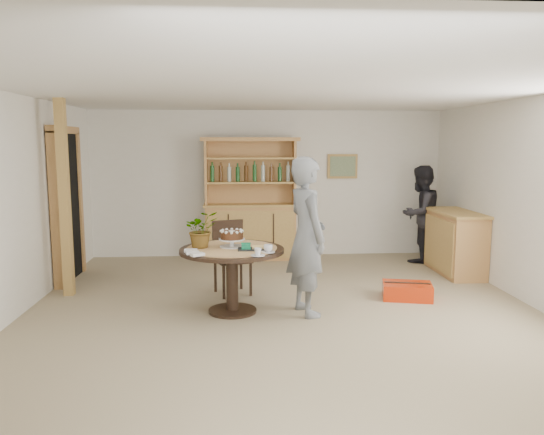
{
  "coord_description": "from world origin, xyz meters",
  "views": [
    {
      "loc": [
        -0.52,
        -5.61,
        1.95
      ],
      "look_at": [
        -0.1,
        0.75,
        1.05
      ],
      "focal_mm": 35.0,
      "sensor_mm": 36.0,
      "label": 1
    }
  ],
  "objects_px": {
    "hutch": "(251,218)",
    "dining_table": "(232,261)",
    "red_suitcase": "(407,291)",
    "adult_person": "(420,214)",
    "sideboard": "(455,242)",
    "teen_boy": "(307,236)",
    "dining_chair": "(231,252)"
  },
  "relations": [
    {
      "from": "hutch",
      "to": "dining_table",
      "type": "xyz_separation_m",
      "value": [
        -0.29,
        -2.88,
        -0.08
      ]
    },
    {
      "from": "dining_table",
      "to": "red_suitcase",
      "type": "relative_size",
      "value": 1.78
    },
    {
      "from": "hutch",
      "to": "adult_person",
      "type": "height_order",
      "value": "hutch"
    },
    {
      "from": "hutch",
      "to": "dining_table",
      "type": "relative_size",
      "value": 1.7
    },
    {
      "from": "sideboard",
      "to": "teen_boy",
      "type": "height_order",
      "value": "teen_boy"
    },
    {
      "from": "teen_boy",
      "to": "sideboard",
      "type": "bearing_deg",
      "value": -71.72
    },
    {
      "from": "sideboard",
      "to": "dining_chair",
      "type": "distance_m",
      "value": 3.45
    },
    {
      "from": "red_suitcase",
      "to": "sideboard",
      "type": "bearing_deg",
      "value": 60.98
    },
    {
      "from": "teen_boy",
      "to": "dining_chair",
      "type": "bearing_deg",
      "value": 26.65
    },
    {
      "from": "dining_chair",
      "to": "red_suitcase",
      "type": "bearing_deg",
      "value": -30.76
    },
    {
      "from": "dining_chair",
      "to": "adult_person",
      "type": "distance_m",
      "value": 3.51
    },
    {
      "from": "adult_person",
      "to": "hutch",
      "type": "bearing_deg",
      "value": -41.31
    },
    {
      "from": "hutch",
      "to": "teen_boy",
      "type": "xyz_separation_m",
      "value": [
        0.56,
        -2.98,
        0.21
      ]
    },
    {
      "from": "hutch",
      "to": "red_suitcase",
      "type": "bearing_deg",
      "value": -52.74
    },
    {
      "from": "hutch",
      "to": "sideboard",
      "type": "relative_size",
      "value": 1.62
    },
    {
      "from": "teen_boy",
      "to": "adult_person",
      "type": "distance_m",
      "value": 3.39
    },
    {
      "from": "dining_chair",
      "to": "red_suitcase",
      "type": "relative_size",
      "value": 1.4
    },
    {
      "from": "dining_table",
      "to": "dining_chair",
      "type": "bearing_deg",
      "value": 91.84
    },
    {
      "from": "hutch",
      "to": "sideboard",
      "type": "xyz_separation_m",
      "value": [
        3.04,
        -1.24,
        -0.22
      ]
    },
    {
      "from": "dining_chair",
      "to": "sideboard",
      "type": "bearing_deg",
      "value": -5.73
    },
    {
      "from": "hutch",
      "to": "teen_boy",
      "type": "height_order",
      "value": "hutch"
    },
    {
      "from": "sideboard",
      "to": "red_suitcase",
      "type": "height_order",
      "value": "sideboard"
    },
    {
      "from": "hutch",
      "to": "teen_boy",
      "type": "bearing_deg",
      "value": -79.35
    },
    {
      "from": "dining_chair",
      "to": "teen_boy",
      "type": "relative_size",
      "value": 0.53
    },
    {
      "from": "hutch",
      "to": "dining_chair",
      "type": "relative_size",
      "value": 2.16
    },
    {
      "from": "dining_chair",
      "to": "adult_person",
      "type": "xyz_separation_m",
      "value": [
        3.09,
        1.64,
        0.26
      ]
    },
    {
      "from": "sideboard",
      "to": "dining_chair",
      "type": "bearing_deg",
      "value": -166.32
    },
    {
      "from": "adult_person",
      "to": "dining_table",
      "type": "bearing_deg",
      "value": 6.07
    },
    {
      "from": "hutch",
      "to": "dining_chair",
      "type": "xyz_separation_m",
      "value": [
        -0.32,
        -2.06,
        -0.15
      ]
    },
    {
      "from": "teen_boy",
      "to": "red_suitcase",
      "type": "distance_m",
      "value": 1.64
    },
    {
      "from": "hutch",
      "to": "red_suitcase",
      "type": "relative_size",
      "value": 3.02
    },
    {
      "from": "dining_chair",
      "to": "teen_boy",
      "type": "bearing_deg",
      "value": -65.95
    }
  ]
}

